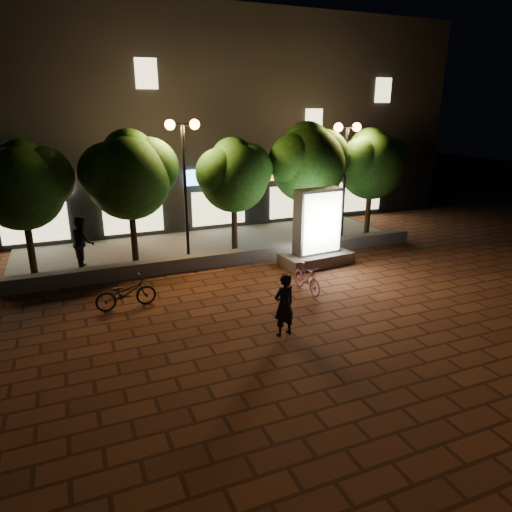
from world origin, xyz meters
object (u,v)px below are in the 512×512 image
tree_left (130,172)px  tree_mid (234,173)px  tree_far_left (22,182)px  rider (284,305)px  scooter_parked (126,293)px  scooter_pink (307,278)px  tree_right (309,160)px  street_lamp_right (346,151)px  ad_kiosk (317,234)px  tree_far_right (372,162)px  pedestrian (83,242)px  street_lamp_left (184,154)px

tree_left → tree_mid: bearing=-0.0°
tree_mid → tree_far_left: bearing=180.0°
rider → scooter_parked: rider is taller
tree_left → scooter_pink: tree_left is taller
scooter_pink → tree_right: bearing=58.5°
street_lamp_right → ad_kiosk: bearing=-137.7°
scooter_pink → rider: (-1.97, -2.37, 0.38)m
tree_far_right → ad_kiosk: (-4.25, -2.72, -2.21)m
pedestrian → street_lamp_right: bearing=-100.4°
tree_left → tree_right: bearing=0.0°
tree_far_right → scooter_pink: (-5.89, -4.99, -2.91)m
tree_left → rider: size_ratio=2.90×
tree_left → tree_right: size_ratio=0.97×
tree_left → rider: bearing=-70.3°
tree_far_right → street_lamp_left: (-8.55, -0.26, 0.66)m
rider → tree_far_left: bearing=-61.9°
tree_far_right → ad_kiosk: bearing=-147.4°
tree_mid → tree_right: (3.31, 0.00, 0.35)m
street_lamp_left → ad_kiosk: bearing=-29.8°
tree_left → ad_kiosk: (6.25, -2.72, -2.28)m
tree_mid → street_lamp_right: (4.95, -0.26, 0.68)m
scooter_pink → rider: bearing=-132.9°
street_lamp_right → tree_left: bearing=178.3°
tree_left → tree_mid: 4.00m
tree_left → scooter_parked: 5.11m
rider → tree_right: bearing=-134.1°
tree_far_right → pedestrian: tree_far_right is taller
tree_mid → street_lamp_left: bearing=-172.7°
street_lamp_right → scooter_pink: 7.28m
tree_right → rider: tree_right is taller
ad_kiosk → scooter_pink: size_ratio=1.88×
tree_far_right → rider: tree_far_right is taller
tree_far_left → scooter_parked: size_ratio=2.62×
tree_far_left → tree_far_right: size_ratio=0.97×
tree_far_left → rider: (6.14, -7.36, -2.45)m
street_lamp_left → street_lamp_right: 7.00m
street_lamp_right → pedestrian: street_lamp_right is taller
street_lamp_left → scooter_pink: (2.66, -4.73, -3.57)m
tree_far_left → tree_right: size_ratio=0.91×
rider → scooter_parked: bearing=-54.8°
street_lamp_right → ad_kiosk: street_lamp_right is taller
scooter_pink → pedestrian: 8.20m
tree_far_right → scooter_pink: size_ratio=3.11×
street_lamp_right → tree_far_right: bearing=9.6°
tree_far_right → tree_right: bearing=180.0°
street_lamp_right → rider: bearing=-131.6°
tree_left → street_lamp_left: size_ratio=0.94×
tree_far_left → tree_mid: bearing=-0.0°
scooter_parked → pedestrian: (-0.94, 4.06, 0.58)m
scooter_pink → pedestrian: bearing=139.1°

